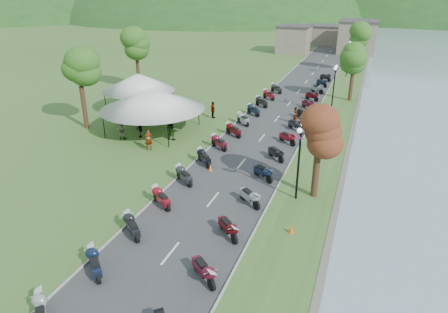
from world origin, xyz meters
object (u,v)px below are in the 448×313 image
(pedestrian_c, at_px, (140,137))
(vendor_tent_main, at_px, (153,111))
(pedestrian_b, at_px, (122,139))
(pedestrian_a, at_px, (149,150))

(pedestrian_c, bearing_deg, vendor_tent_main, 116.74)
(vendor_tent_main, xyz_separation_m, pedestrian_b, (-1.67, -2.83, -2.00))
(pedestrian_a, relative_size, pedestrian_b, 1.08)
(pedestrian_a, bearing_deg, vendor_tent_main, 67.75)
(pedestrian_a, height_order, pedestrian_b, pedestrian_a)
(pedestrian_a, bearing_deg, pedestrian_c, 88.05)
(pedestrian_b, bearing_deg, pedestrian_a, 150.61)
(pedestrian_a, height_order, pedestrian_c, pedestrian_a)
(pedestrian_a, xyz_separation_m, pedestrian_c, (-2.31, 2.34, 0.00))
(vendor_tent_main, relative_size, pedestrian_a, 3.51)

